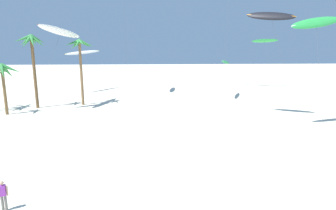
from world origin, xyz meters
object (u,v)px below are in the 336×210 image
at_px(palm_tree_0, 3,74).
at_px(palm_tree_4, 32,49).
at_px(flying_kite_4, 83,52).
at_px(person_near_right, 3,195).
at_px(flying_kite_10, 316,23).
at_px(flying_kite_7, 225,62).
at_px(flying_kite_1, 271,16).
at_px(flying_kite_5, 61,32).
at_px(palm_tree_3, 80,51).
at_px(flying_kite_11, 265,41).

height_order(palm_tree_0, palm_tree_4, palm_tree_4).
bearing_deg(flying_kite_4, person_near_right, -83.15).
relative_size(flying_kite_10, person_near_right, 6.99).
xyz_separation_m(flying_kite_4, flying_kite_7, (25.65, -8.43, -1.49)).
xyz_separation_m(palm_tree_0, palm_tree_4, (2.27, 4.03, 3.12)).
relative_size(palm_tree_0, flying_kite_1, 0.51).
height_order(flying_kite_1, flying_kite_5, flying_kite_1).
bearing_deg(palm_tree_3, flying_kite_10, -27.97).
bearing_deg(person_near_right, flying_kite_4, 96.85).
relative_size(flying_kite_5, flying_kite_7, 1.71).
distance_m(palm_tree_0, flying_kite_1, 33.63).
bearing_deg(flying_kite_5, palm_tree_4, 177.39).
bearing_deg(palm_tree_4, flying_kite_5, -2.61).
height_order(palm_tree_4, flying_kite_7, palm_tree_4).
distance_m(flying_kite_10, person_near_right, 30.23).
xyz_separation_m(palm_tree_0, flying_kite_5, (6.41, 3.84, 5.50)).
bearing_deg(flying_kite_10, flying_kite_7, 101.87).
bearing_deg(flying_kite_4, palm_tree_0, -106.89).
bearing_deg(flying_kite_4, flying_kite_1, -40.33).
height_order(palm_tree_4, flying_kite_5, flying_kite_5).
distance_m(palm_tree_3, person_near_right, 29.64).
distance_m(palm_tree_0, palm_tree_4, 5.58).
relative_size(flying_kite_4, flying_kite_7, 1.43).
xyz_separation_m(palm_tree_3, flying_kite_10, (27.04, -14.36, 3.01)).
relative_size(flying_kite_4, flying_kite_11, 1.14).
bearing_deg(flying_kite_7, flying_kite_5, -164.93).
relative_size(palm_tree_3, palm_tree_4, 0.94).
distance_m(palm_tree_3, flying_kite_10, 30.76).
bearing_deg(palm_tree_4, flying_kite_7, 12.66).
distance_m(flying_kite_4, flying_kite_11, 37.02).
relative_size(palm_tree_0, flying_kite_4, 0.56).
height_order(palm_tree_4, flying_kite_4, palm_tree_4).
height_order(palm_tree_3, flying_kite_7, palm_tree_3).
xyz_separation_m(palm_tree_4, flying_kite_10, (33.16, -12.56, 2.71)).
height_order(flying_kite_7, flying_kite_10, flying_kite_10).
height_order(flying_kite_1, flying_kite_4, flying_kite_1).
bearing_deg(flying_kite_1, flying_kite_4, 139.67).
relative_size(palm_tree_0, person_near_right, 3.83).
relative_size(flying_kite_7, flying_kite_10, 0.69).
relative_size(palm_tree_0, palm_tree_4, 0.64).
xyz_separation_m(flying_kite_5, flying_kite_11, (36.20, 17.98, -0.80)).
distance_m(palm_tree_0, flying_kite_10, 36.91).
bearing_deg(palm_tree_4, palm_tree_3, 16.34).
bearing_deg(palm_tree_3, flying_kite_1, -21.71).
bearing_deg(palm_tree_3, flying_kite_5, -134.93).
relative_size(palm_tree_3, flying_kite_10, 0.81).
xyz_separation_m(palm_tree_0, person_near_right, (10.80, -22.86, -4.27)).
bearing_deg(person_near_right, flying_kite_10, 30.18).
xyz_separation_m(palm_tree_3, flying_kite_1, (24.29, -9.67, 4.10)).
relative_size(palm_tree_4, flying_kite_1, 0.80).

